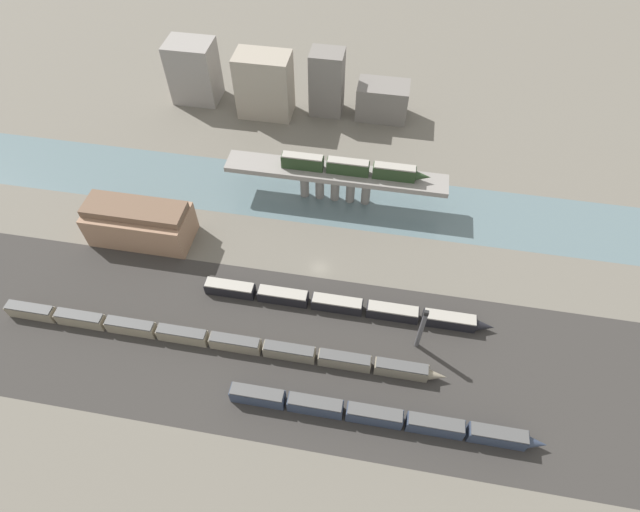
{
  "coord_description": "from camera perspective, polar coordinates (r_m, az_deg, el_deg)",
  "views": [
    {
      "loc": [
        13.1,
        -75.08,
        100.91
      ],
      "look_at": [
        0.0,
        0.65,
        4.09
      ],
      "focal_mm": 28.0,
      "sensor_mm": 36.0,
      "label": 1
    }
  ],
  "objects": [
    {
      "name": "train_on_bridge",
      "position": [
        134.22,
        3.73,
        10.08
      ],
      "size": [
        39.73,
        2.76,
        4.09
      ],
      "color": "#23381E",
      "rests_on": "bridge"
    },
    {
      "name": "warehouse_building",
      "position": [
        137.34,
        -19.91,
        3.63
      ],
      "size": [
        26.32,
        11.7,
        11.32
      ],
      "color": "#937056",
      "rests_on": "ground"
    },
    {
      "name": "city_block_left",
      "position": [
        169.0,
        -6.37,
        18.82
      ],
      "size": [
        17.3,
        10.43,
        20.59
      ],
      "primitive_type": "cube",
      "color": "gray",
      "rests_on": "ground"
    },
    {
      "name": "city_block_right",
      "position": [
        170.42,
        7.14,
        17.22
      ],
      "size": [
        16.36,
        10.13,
        11.51
      ],
      "primitive_type": "cube",
      "color": "slate",
      "rests_on": "ground"
    },
    {
      "name": "river_water",
      "position": [
        142.93,
        1.7,
        6.62
      ],
      "size": [
        320.0,
        21.64,
        0.01
      ],
      "primitive_type": "cube",
      "color": "slate",
      "rests_on": "ground"
    },
    {
      "name": "train_yard_far",
      "position": [
        118.2,
        2.75,
        -5.62
      ],
      "size": [
        68.64,
        3.08,
        3.43
      ],
      "color": "black",
      "rests_on": "ground"
    },
    {
      "name": "signal_tower",
      "position": [
        110.74,
        11.48,
        -8.24
      ],
      "size": [
        1.03,
        1.03,
        14.22
      ],
      "color": "#4C4C51",
      "rests_on": "ground"
    },
    {
      "name": "railbed_yard",
      "position": [
        113.85,
        -2.15,
        -10.92
      ],
      "size": [
        280.0,
        42.0,
        0.01
      ],
      "primitive_type": "cube",
      "color": "#33302D",
      "rests_on": "ground"
    },
    {
      "name": "ground_plane",
      "position": [
        126.46,
        -0.05,
        -1.38
      ],
      "size": [
        400.0,
        400.0,
        0.0
      ],
      "primitive_type": "plane",
      "color": "#666056"
    },
    {
      "name": "city_block_far_left",
      "position": [
        180.34,
        -14.21,
        19.78
      ],
      "size": [
        14.96,
        11.23,
        20.03
      ],
      "primitive_type": "cube",
      "color": "gray",
      "rests_on": "ground"
    },
    {
      "name": "city_block_center",
      "position": [
        168.86,
        0.79,
        19.19
      ],
      "size": [
        10.55,
        8.53,
        21.04
      ],
      "primitive_type": "cube",
      "color": "slate",
      "rests_on": "ground"
    },
    {
      "name": "train_yard_mid",
      "position": [
        115.57,
        -11.99,
        -9.37
      ],
      "size": [
        101.6,
        2.65,
        3.75
      ],
      "color": "gray",
      "rests_on": "ground"
    },
    {
      "name": "bridge",
      "position": [
        137.37,
        1.78,
        9.0
      ],
      "size": [
        60.24,
        7.61,
        10.23
      ],
      "color": "gray",
      "rests_on": "ground"
    },
    {
      "name": "train_yard_near",
      "position": [
        106.3,
        6.92,
        -17.74
      ],
      "size": [
        63.89,
        2.88,
        4.17
      ],
      "color": "#2D384C",
      "rests_on": "ground"
    }
  ]
}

